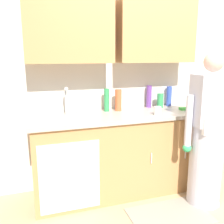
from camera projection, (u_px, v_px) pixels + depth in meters
The scene contains 14 objects.
ground_plane at pixel (191, 215), 2.60m from camera, with size 9.00×9.00×0.00m, color tan.
kitchen_wall_with_uppers at pixel (141, 64), 3.16m from camera, with size 4.80×0.44×2.70m.
counter_cabinet at pixel (117, 155), 2.98m from camera, with size 1.90×0.62×0.90m.
countertop at pixel (117, 116), 2.88m from camera, with size 1.96×0.66×0.04m, color #A8A093.
sink at pixel (72, 118), 2.73m from camera, with size 0.50×0.36×0.35m.
person_at_sink at pixel (207, 142), 2.68m from camera, with size 0.55×0.34×1.62m.
floor_mat at pixel (170, 216), 2.58m from camera, with size 0.80×0.50×0.01m, color gray.
bottle_soap at pixel (160, 101), 3.20m from camera, with size 0.08×0.08×0.18m, color #2D8C4C.
bottle_water_short at pixel (118, 100), 3.02m from camera, with size 0.08×0.08×0.25m, color #E05933.
bottle_cleaner_spray at pixel (149, 96), 3.21m from camera, with size 0.06×0.06×0.28m, color #66388C.
bottle_dish_liquid at pixel (107, 100), 2.99m from camera, with size 0.06×0.06×0.27m, color #2D8C4C.
bottle_water_tall at pixel (169, 96), 3.31m from camera, with size 0.07×0.07×0.25m, color #334CB2.
cup_by_sink at pixel (158, 111), 2.80m from camera, with size 0.08×0.08×0.10m, color white.
sponge at pixel (184, 109), 3.08m from camera, with size 0.11×0.07×0.03m, color #4CBF4C.
Camera 1 is at (-1.49, -1.94, 1.58)m, focal length 41.13 mm.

